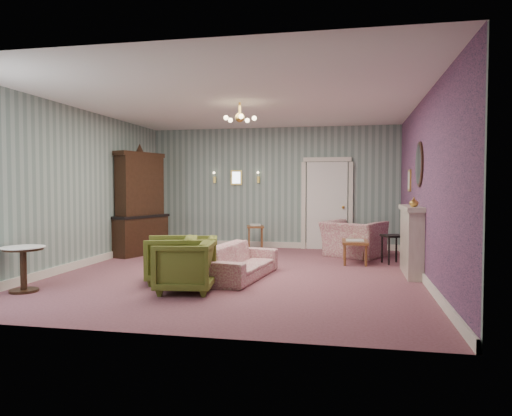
% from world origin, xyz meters
% --- Properties ---
extents(floor, '(7.00, 7.00, 0.00)m').
position_xyz_m(floor, '(0.00, 0.00, 0.00)').
color(floor, '#884F5B').
rests_on(floor, ground).
extents(ceiling, '(7.00, 7.00, 0.00)m').
position_xyz_m(ceiling, '(0.00, 0.00, 2.90)').
color(ceiling, white).
rests_on(ceiling, ground).
extents(wall_back, '(6.00, 0.00, 6.00)m').
position_xyz_m(wall_back, '(0.00, 3.50, 1.45)').
color(wall_back, slate).
rests_on(wall_back, ground).
extents(wall_front, '(6.00, 0.00, 6.00)m').
position_xyz_m(wall_front, '(0.00, -3.50, 1.45)').
color(wall_front, slate).
rests_on(wall_front, ground).
extents(wall_left, '(0.00, 7.00, 7.00)m').
position_xyz_m(wall_left, '(-3.00, 0.00, 1.45)').
color(wall_left, slate).
rests_on(wall_left, ground).
extents(wall_right, '(0.00, 7.00, 7.00)m').
position_xyz_m(wall_right, '(3.00, 0.00, 1.45)').
color(wall_right, slate).
rests_on(wall_right, ground).
extents(wall_right_floral, '(0.00, 7.00, 7.00)m').
position_xyz_m(wall_right_floral, '(2.98, 0.00, 1.45)').
color(wall_right_floral, '#AD5682').
rests_on(wall_right_floral, ground).
extents(door, '(1.12, 0.12, 2.16)m').
position_xyz_m(door, '(1.30, 3.46, 1.08)').
color(door, white).
rests_on(door, floor).
extents(olive_chair_a, '(0.82, 0.86, 0.79)m').
position_xyz_m(olive_chair_a, '(-0.42, -1.60, 0.40)').
color(olive_chair_a, '#5C6322').
rests_on(olive_chair_a, floor).
extents(olive_chair_b, '(0.92, 0.95, 0.79)m').
position_xyz_m(olive_chair_b, '(-0.86, -0.99, 0.40)').
color(olive_chair_b, '#5C6322').
rests_on(olive_chair_b, floor).
extents(olive_chair_c, '(0.76, 0.79, 0.66)m').
position_xyz_m(olive_chair_c, '(-0.79, 0.15, 0.33)').
color(olive_chair_c, '#5C6322').
rests_on(olive_chair_c, floor).
extents(sofa_chintz, '(0.78, 1.93, 0.73)m').
position_xyz_m(sofa_chintz, '(0.11, -0.43, 0.37)').
color(sofa_chintz, '#993E56').
rests_on(sofa_chintz, floor).
extents(wingback_chair, '(1.37, 1.20, 1.01)m').
position_xyz_m(wingback_chair, '(1.92, 2.36, 0.50)').
color(wingback_chair, '#993E56').
rests_on(wingback_chair, floor).
extents(dresser, '(0.90, 1.50, 2.36)m').
position_xyz_m(dresser, '(-2.65, 1.75, 1.18)').
color(dresser, black).
rests_on(dresser, floor).
extents(fireplace, '(0.30, 1.40, 1.16)m').
position_xyz_m(fireplace, '(2.86, 0.40, 0.58)').
color(fireplace, beige).
rests_on(fireplace, floor).
extents(mantel_vase, '(0.15, 0.15, 0.15)m').
position_xyz_m(mantel_vase, '(2.84, 0.00, 1.23)').
color(mantel_vase, gold).
rests_on(mantel_vase, fireplace).
extents(oval_mirror, '(0.04, 0.76, 0.84)m').
position_xyz_m(oval_mirror, '(2.96, 0.40, 1.85)').
color(oval_mirror, white).
rests_on(oval_mirror, wall_right).
extents(framed_print, '(0.04, 0.34, 0.42)m').
position_xyz_m(framed_print, '(2.97, 1.75, 1.60)').
color(framed_print, gold).
rests_on(framed_print, wall_right).
extents(coffee_table, '(0.51, 0.88, 0.44)m').
position_xyz_m(coffee_table, '(1.94, 1.48, 0.22)').
color(coffee_table, brown).
rests_on(coffee_table, floor).
extents(side_table_black, '(0.48, 0.48, 0.56)m').
position_xyz_m(side_table_black, '(2.65, 1.50, 0.28)').
color(side_table_black, black).
rests_on(side_table_black, floor).
extents(pedestal_table, '(0.64, 0.64, 0.65)m').
position_xyz_m(pedestal_table, '(-2.65, -2.03, 0.32)').
color(pedestal_table, black).
rests_on(pedestal_table, floor).
extents(nesting_table, '(0.48, 0.56, 0.63)m').
position_xyz_m(nesting_table, '(-0.30, 2.84, 0.32)').
color(nesting_table, brown).
rests_on(nesting_table, floor).
extents(gilt_mirror_back, '(0.28, 0.06, 0.36)m').
position_xyz_m(gilt_mirror_back, '(-0.90, 3.46, 1.70)').
color(gilt_mirror_back, gold).
rests_on(gilt_mirror_back, wall_back).
extents(sconce_left, '(0.16, 0.12, 0.30)m').
position_xyz_m(sconce_left, '(-1.45, 3.44, 1.70)').
color(sconce_left, gold).
rests_on(sconce_left, wall_back).
extents(sconce_right, '(0.16, 0.12, 0.30)m').
position_xyz_m(sconce_right, '(-0.35, 3.44, 1.70)').
color(sconce_right, gold).
rests_on(sconce_right, wall_back).
extents(chandelier, '(0.56, 0.56, 0.36)m').
position_xyz_m(chandelier, '(0.00, 0.00, 2.63)').
color(chandelier, gold).
rests_on(chandelier, ceiling).
extents(burgundy_cushion, '(0.41, 0.28, 0.39)m').
position_xyz_m(burgundy_cushion, '(1.87, 2.21, 0.48)').
color(burgundy_cushion, maroon).
rests_on(burgundy_cushion, wingback_chair).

